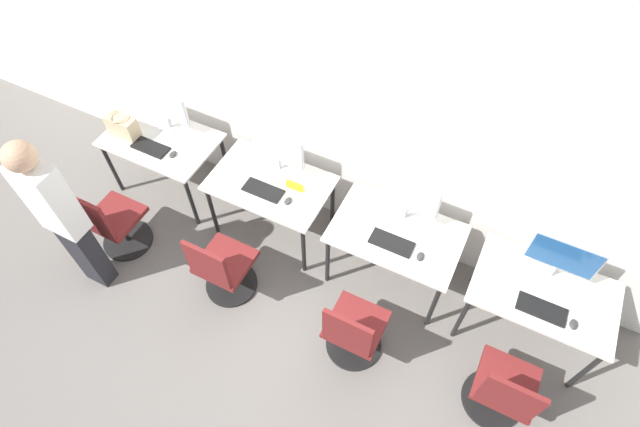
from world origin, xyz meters
The scene contains 25 objects.
ground_plane centered at (0.00, 0.00, 0.00)m, with size 20.00×20.00×0.00m, color slate.
wall_back centered at (0.00, 0.82, 1.40)m, with size 12.00×0.05×2.80m.
desk_far_left centered at (-1.84, 0.35, 0.63)m, with size 1.09×0.70×0.71m.
monitor_far_left centered at (-1.84, 0.52, 0.96)m, with size 0.51×0.15×0.43m.
keyboard_far_left centered at (-1.84, 0.21, 0.72)m, with size 0.36×0.16×0.02m.
mouse_far_left centered at (-1.59, 0.23, 0.73)m, with size 0.06×0.09×0.03m.
office_chair_far_left centered at (-1.84, -0.50, 0.36)m, with size 0.48×0.48×0.88m.
person_far_left centered at (-1.80, -0.87, 0.97)m, with size 0.36×0.23×1.76m.
desk_left centered at (-0.61, 0.35, 0.63)m, with size 1.09×0.70×0.71m.
monitor_left centered at (-0.61, 0.53, 0.96)m, with size 0.51×0.15×0.43m.
keyboard_left centered at (-0.61, 0.24, 0.72)m, with size 0.36×0.16×0.02m.
mouse_left centered at (-0.35, 0.23, 0.73)m, with size 0.06×0.09×0.03m.
office_chair_left centered at (-0.65, -0.46, 0.36)m, with size 0.48×0.48×0.88m.
desk_right centered at (0.61, 0.35, 0.63)m, with size 1.09×0.70×0.71m.
monitor_right centered at (0.61, 0.53, 0.96)m, with size 0.51×0.15×0.43m.
keyboard_right centered at (0.61, 0.23, 0.72)m, with size 0.36×0.16×0.02m.
mouse_right centered at (0.87, 0.21, 0.73)m, with size 0.06×0.09×0.03m.
office_chair_right centered at (0.61, -0.48, 0.36)m, with size 0.48×0.48×0.88m.
desk_far_right centered at (1.84, 0.35, 0.63)m, with size 1.09×0.70×0.71m.
monitor_far_right centered at (1.84, 0.52, 0.96)m, with size 0.51×0.15×0.43m.
keyboard_far_right centered at (1.84, 0.18, 0.72)m, with size 0.36×0.16×0.02m.
mouse_far_right centered at (2.07, 0.16, 0.73)m, with size 0.06×0.09×0.03m.
office_chair_far_right centered at (1.80, -0.40, 0.36)m, with size 0.48×0.48×0.88m.
handbag centered at (-2.17, 0.24, 0.83)m, with size 0.30×0.18×0.25m.
placard_left centered at (-0.37, 0.38, 0.75)m, with size 0.16×0.03×0.08m.
Camera 1 is at (1.09, -2.04, 4.15)m, focal length 28.00 mm.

